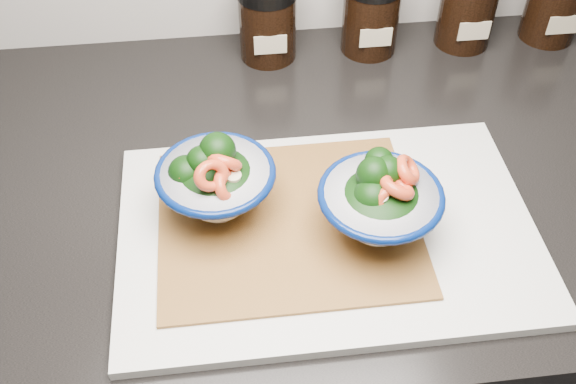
{
  "coord_description": "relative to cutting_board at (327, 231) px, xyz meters",
  "views": [
    {
      "loc": [
        -0.22,
        0.87,
        1.46
      ],
      "look_at": [
        -0.16,
        1.35,
        0.96
      ],
      "focal_mm": 42.0,
      "sensor_mm": 36.0,
      "label": 1
    }
  ],
  "objects": [
    {
      "name": "cabinet",
      "position": [
        0.12,
        0.11,
        -0.48
      ],
      "size": [
        3.43,
        0.58,
        0.86
      ],
      "primitive_type": "cube",
      "color": "black",
      "rests_on": "ground"
    },
    {
      "name": "countertop",
      "position": [
        0.12,
        0.11,
        -0.03
      ],
      "size": [
        3.5,
        0.6,
        0.04
      ],
      "primitive_type": "cube",
      "color": "black",
      "rests_on": "cabinet"
    },
    {
      "name": "cutting_board",
      "position": [
        0.0,
        0.0,
        0.0
      ],
      "size": [
        0.45,
        0.3,
        0.01
      ],
      "primitive_type": "cube",
      "color": "silver",
      "rests_on": "countertop"
    },
    {
      "name": "bamboo_mat",
      "position": [
        -0.04,
        0.01,
        0.01
      ],
      "size": [
        0.28,
        0.24,
        0.0
      ],
      "primitive_type": "cube",
      "color": "#A16A30",
      "rests_on": "cutting_board"
    },
    {
      "name": "bowl_left",
      "position": [
        -0.12,
        0.04,
        0.05
      ],
      "size": [
        0.13,
        0.13,
        0.1
      ],
      "rotation": [
        0.0,
        0.0,
        -0.07
      ],
      "color": "white",
      "rests_on": "bamboo_mat"
    },
    {
      "name": "bowl_right",
      "position": [
        0.05,
        -0.01,
        0.05
      ],
      "size": [
        0.13,
        0.13,
        0.1
      ],
      "rotation": [
        0.0,
        0.0,
        -0.09
      ],
      "color": "white",
      "rests_on": "bamboo_mat"
    },
    {
      "name": "spice_jar_a",
      "position": [
        -0.03,
        0.35,
        0.05
      ],
      "size": [
        0.08,
        0.08,
        0.11
      ],
      "color": "black",
      "rests_on": "countertop"
    },
    {
      "name": "spice_jar_b",
      "position": [
        0.12,
        0.35,
        0.05
      ],
      "size": [
        0.08,
        0.08,
        0.11
      ],
      "color": "black",
      "rests_on": "countertop"
    },
    {
      "name": "spice_jar_c",
      "position": [
        0.26,
        0.35,
        0.05
      ],
      "size": [
        0.08,
        0.08,
        0.11
      ],
      "color": "black",
      "rests_on": "countertop"
    },
    {
      "name": "spice_jar_d",
      "position": [
        0.39,
        0.35,
        0.05
      ],
      "size": [
        0.08,
        0.08,
        0.11
      ],
      "color": "black",
      "rests_on": "countertop"
    }
  ]
}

